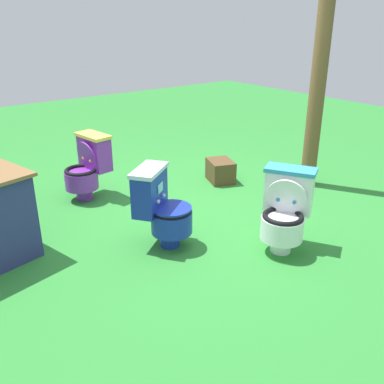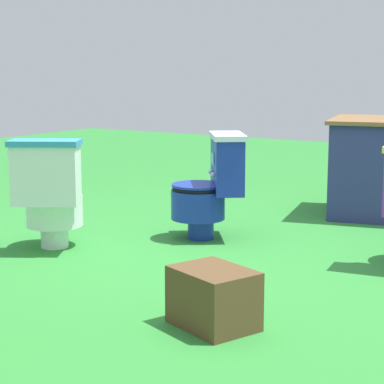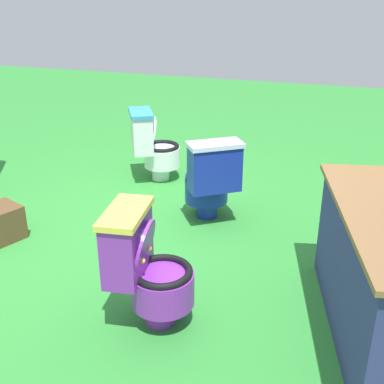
% 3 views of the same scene
% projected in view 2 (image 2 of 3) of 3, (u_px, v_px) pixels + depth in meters
% --- Properties ---
extents(ground, '(14.00, 14.00, 0.00)m').
position_uv_depth(ground, '(232.00, 265.00, 4.36)').
color(ground, '#2D8433').
extents(toilet_blue, '(0.63, 0.61, 0.73)m').
position_uv_depth(toilet_blue, '(211.00, 186.00, 4.97)').
color(toilet_blue, '#192D9E').
rests_on(toilet_blue, ground).
extents(toilet_white, '(0.59, 0.63, 0.73)m').
position_uv_depth(toilet_white, '(50.00, 193.00, 4.65)').
color(toilet_white, white).
rests_on(toilet_white, ground).
extents(small_crate, '(0.45, 0.40, 0.27)m').
position_uv_depth(small_crate, '(214.00, 298.00, 3.31)').
color(small_crate, brown).
rests_on(small_crate, ground).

